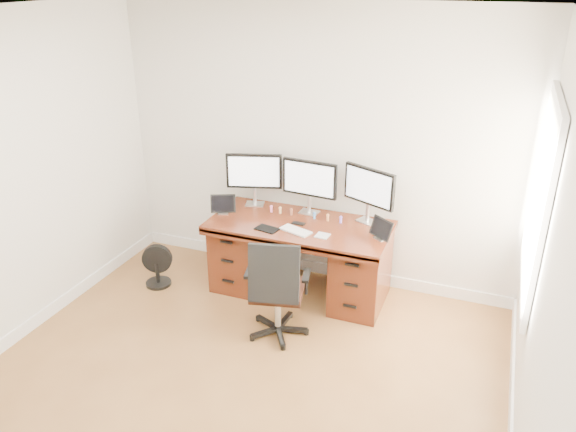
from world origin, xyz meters
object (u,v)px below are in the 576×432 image
(monitor_center, at_px, (309,180))
(floor_fan, at_px, (157,266))
(desk, at_px, (300,255))
(office_chair, at_px, (277,305))
(keyboard, at_px, (296,231))

(monitor_center, bearing_deg, floor_fan, -149.86)
(desk, relative_size, monitor_center, 3.09)
(monitor_center, bearing_deg, desk, -84.91)
(office_chair, height_order, keyboard, office_chair)
(floor_fan, xyz_separation_m, monitor_center, (1.38, 0.65, 0.88))
(desk, height_order, monitor_center, monitor_center)
(office_chair, distance_m, floor_fan, 1.49)
(office_chair, distance_m, monitor_center, 1.27)
(desk, distance_m, floor_fan, 1.45)
(office_chair, xyz_separation_m, monitor_center, (-0.07, 1.01, 0.77))
(desk, relative_size, floor_fan, 3.91)
(desk, xyz_separation_m, floor_fan, (-1.38, -0.41, -0.19))
(desk, distance_m, monitor_center, 0.72)
(floor_fan, bearing_deg, monitor_center, 4.59)
(desk, bearing_deg, keyboard, -82.53)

